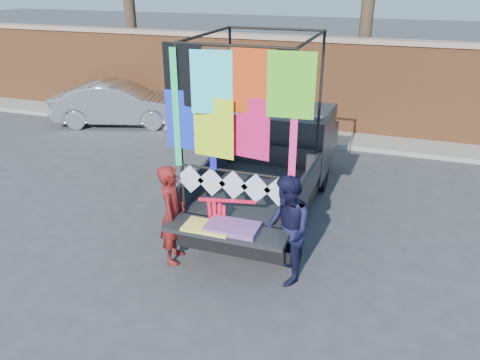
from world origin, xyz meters
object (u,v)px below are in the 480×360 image
(woman, at_px, (173,214))
(sedan, at_px, (119,104))
(man, at_px, (286,230))
(pickup_truck, at_px, (278,157))

(woman, bearing_deg, sedan, 26.49)
(sedan, height_order, man, man)
(woman, bearing_deg, man, -100.05)
(woman, bearing_deg, pickup_truck, -30.72)
(woman, distance_m, man, 1.76)
(woman, height_order, man, man)
(sedan, bearing_deg, man, -150.09)
(pickup_truck, height_order, man, pickup_truck)
(pickup_truck, bearing_deg, man, -73.00)
(sedan, distance_m, woman, 7.66)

